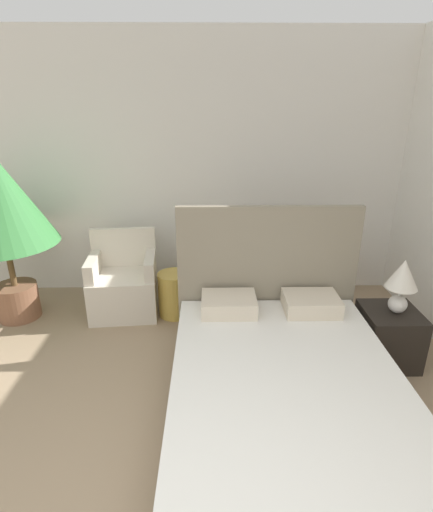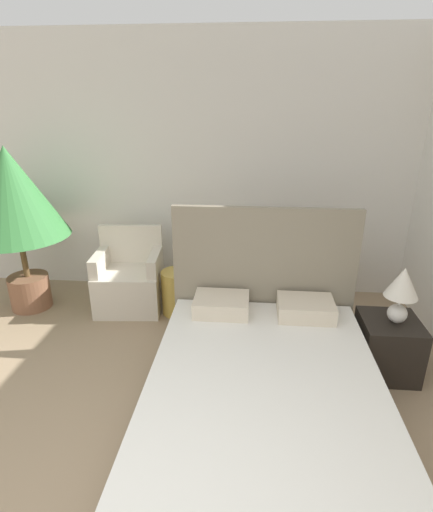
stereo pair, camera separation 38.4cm
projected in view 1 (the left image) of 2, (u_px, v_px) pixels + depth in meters
wall_back at (187, 170)px, 4.50m from camera, size 10.00×0.06×2.90m
bed at (283, 389)px, 2.81m from camera, size 1.60×2.18×1.36m
armchair_near_window_left at (124, 288)px, 4.30m from camera, size 0.74×0.64×0.89m
armchair_near_window_right at (225, 287)px, 4.32m from camera, size 0.75×0.64×0.89m
nightstand at (388, 336)px, 3.51m from camera, size 0.47×0.49×0.49m
table_lamp at (402, 279)px, 3.30m from camera, size 0.26×0.26×0.48m
side_table at (175, 294)px, 4.28m from camera, size 0.35×0.35×0.48m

